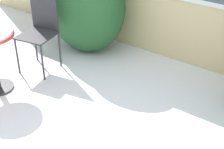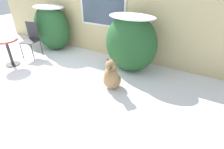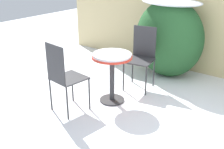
{
  "view_description": "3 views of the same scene",
  "coord_description": "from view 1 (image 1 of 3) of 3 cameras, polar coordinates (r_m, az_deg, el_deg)",
  "views": [
    {
      "loc": [
        1.71,
        -1.74,
        2.32
      ],
      "look_at": [
        0.0,
        0.6,
        0.55
      ],
      "focal_mm": 55.0,
      "sensor_mm": 36.0,
      "label": 1
    },
    {
      "loc": [
        3.1,
        -2.22,
        2.24
      ],
      "look_at": [
        1.51,
        0.62,
        0.33
      ],
      "focal_mm": 28.0,
      "sensor_mm": 36.0,
      "label": 2
    },
    {
      "loc": [
        0.87,
        -2.81,
        2.02
      ],
      "look_at": [
        -1.46,
        0.25,
        0.43
      ],
      "focal_mm": 45.0,
      "sensor_mm": 36.0,
      "label": 3
    }
  ],
  "objects": [
    {
      "name": "shrub_left",
      "position": [
        4.82,
        -4.76,
        12.15
      ],
      "size": [
        1.27,
        0.85,
        1.4
      ],
      "color": "#235128",
      "rests_on": "ground_plane"
    },
    {
      "name": "patio_chair_near_table",
      "position": [
        4.47,
        -11.89,
        7.61
      ],
      "size": [
        0.5,
        0.5,
        1.02
      ],
      "rotation": [
        0.0,
        0.0,
        0.19
      ],
      "color": "#2D2D30",
      "rests_on": "ground_plane"
    }
  ]
}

